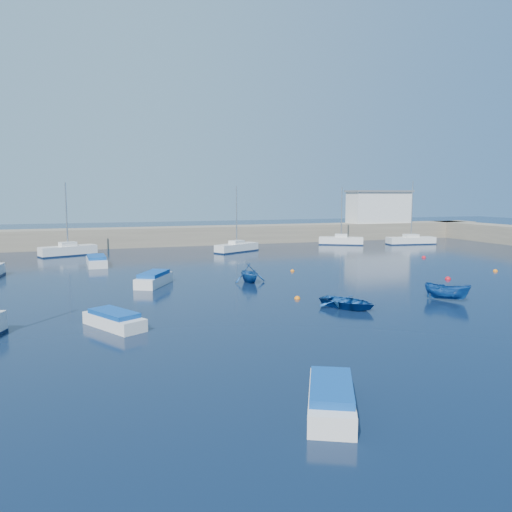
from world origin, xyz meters
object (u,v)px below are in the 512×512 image
object	(u,v)px
dinghy_right	(447,292)
harbor_office	(379,208)
sailboat_6	(237,247)
dinghy_left	(249,273)
sailboat_8	(411,240)
motorboat_1	(154,279)
motorboat_2	(97,261)
motorboat_3	(331,398)
dinghy_center	(348,302)
motorboat_0	(114,320)
sailboat_5	(68,250)
sailboat_7	(341,240)

from	to	relation	value
dinghy_right	harbor_office	bearing A→B (deg)	28.48
sailboat_6	dinghy_left	bearing A→B (deg)	136.31
sailboat_8	motorboat_1	size ratio (longest dim) A/B	1.97
sailboat_8	motorboat_2	size ratio (longest dim) A/B	1.78
motorboat_2	motorboat_3	bearing A→B (deg)	-82.61
harbor_office	dinghy_center	xyz separation A→B (m)	(-30.01, -43.55, -4.71)
sailboat_6	dinghy_left	world-z (taller)	sailboat_6
motorboat_0	motorboat_3	world-z (taller)	motorboat_3
motorboat_2	sailboat_8	bearing A→B (deg)	8.48
harbor_office	sailboat_5	world-z (taller)	sailboat_5
motorboat_0	dinghy_center	bearing A→B (deg)	-28.96
harbor_office	sailboat_8	world-z (taller)	sailboat_8
harbor_office	dinghy_left	size ratio (longest dim) A/B	3.40
sailboat_6	dinghy_left	size ratio (longest dim) A/B	2.82
dinghy_right	sailboat_8	bearing A→B (deg)	22.97
sailboat_7	dinghy_right	world-z (taller)	sailboat_7
sailboat_5	sailboat_7	xyz separation A→B (m)	(37.07, 1.20, -0.03)
sailboat_5	sailboat_6	size ratio (longest dim) A/B	1.04
sailboat_5	sailboat_6	xyz separation A→B (m)	(20.11, -2.68, -0.07)
sailboat_5	sailboat_7	distance (m)	37.09
sailboat_6	dinghy_center	bearing A→B (deg)	146.15
sailboat_5	motorboat_3	xyz separation A→B (m)	(9.61, -48.62, -0.19)
sailboat_6	motorboat_0	world-z (taller)	sailboat_6
dinghy_center	motorboat_0	bearing A→B (deg)	149.80
sailboat_8	dinghy_left	bearing A→B (deg)	131.97
motorboat_0	sailboat_5	bearing A→B (deg)	66.43
motorboat_1	motorboat_2	distance (m)	13.82
sailboat_8	dinghy_center	bearing A→B (deg)	145.92
sailboat_8	motorboat_0	bearing A→B (deg)	134.59
sailboat_6	sailboat_8	xyz separation A→B (m)	(26.94, 1.15, 0.00)
sailboat_6	sailboat_8	distance (m)	26.96
harbor_office	dinghy_right	distance (m)	49.29
motorboat_0	dinghy_right	xyz separation A→B (m)	(21.99, -0.11, 0.16)
sailboat_6	dinghy_right	world-z (taller)	sailboat_6
motorboat_1	dinghy_right	world-z (taller)	dinghy_right
motorboat_0	motorboat_1	size ratio (longest dim) A/B	0.93
motorboat_1	dinghy_right	xyz separation A→B (m)	(18.26, -12.26, 0.08)
harbor_office	motorboat_0	xyz separation A→B (m)	(-44.40, -43.56, -4.66)
motorboat_3	dinghy_right	size ratio (longest dim) A/B	1.42
harbor_office	motorboat_0	size ratio (longest dim) A/B	2.31
dinghy_center	motorboat_2	bearing A→B (deg)	89.93
motorboat_2	sailboat_6	bearing A→B (deg)	20.65
sailboat_6	harbor_office	bearing A→B (deg)	-98.05
motorboat_1	dinghy_center	size ratio (longest dim) A/B	1.24
dinghy_center	dinghy_left	world-z (taller)	dinghy_left
sailboat_7	motorboat_2	world-z (taller)	sailboat_7
sailboat_6	motorboat_0	distance (m)	36.66
sailboat_5	motorboat_2	bearing A→B (deg)	174.50
motorboat_1	motorboat_2	world-z (taller)	motorboat_1
harbor_office	motorboat_0	bearing A→B (deg)	-135.55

